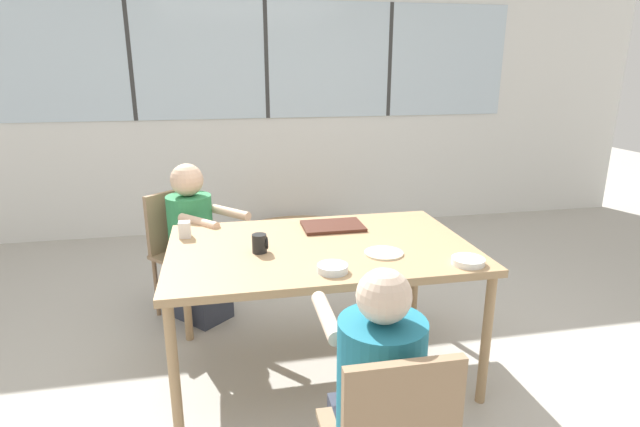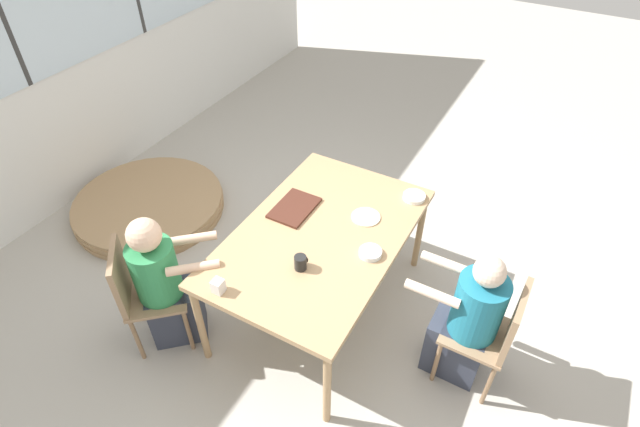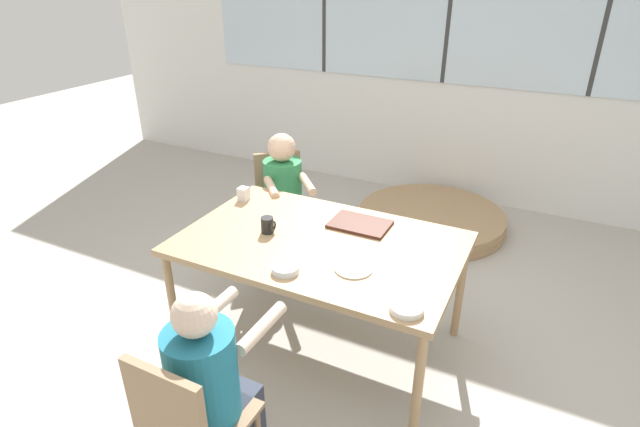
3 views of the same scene
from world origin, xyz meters
The scene contains 14 objects.
ground_plane centered at (0.00, 0.00, 0.00)m, with size 16.00×16.00×0.00m, color #B2ADA3.
wall_back_with_windows centered at (0.00, 2.75, 1.43)m, with size 8.40×0.08×2.80m.
dining_table centered at (0.00, 0.00, 0.71)m, with size 1.64×1.05×0.77m.
chair_for_woman_green_shirt centered at (-0.01, -1.23, 0.52)m, with size 0.40×0.40×0.87m.
chair_for_man_blue_shirt centered at (-0.82, 0.92, 0.52)m, with size 0.56×0.56×0.87m.
person_woman_green_shirt centered at (-0.01, -1.06, 0.48)m, with size 0.34×0.58×1.08m.
person_man_blue_shirt centered at (-0.71, 0.79, 0.50)m, with size 0.58×0.60×1.09m.
food_tray_dark centered at (0.14, 0.29, 0.78)m, with size 0.36×0.25×0.02m.
coffee_mug centered at (-0.33, -0.05, 0.82)m, with size 0.08×0.08×0.10m.
milk_carton_small centered at (-0.73, 0.28, 0.81)m, with size 0.07×0.07×0.09m.
bowl_white_shallow centered at (0.66, -0.42, 0.78)m, with size 0.16×0.16×0.03m.
bowl_cereal centered at (-0.02, -0.38, 0.78)m, with size 0.15×0.15×0.04m.
plate_tortillas centered at (0.30, -0.20, 0.77)m, with size 0.20×0.20×0.01m.
folded_table_stack centered at (0.21, 1.94, 0.07)m, with size 1.37×1.37×0.15m.
Camera 3 is at (1.15, -2.30, 2.22)m, focal length 28.00 mm.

